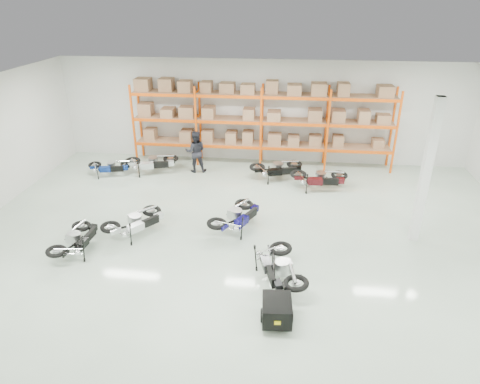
# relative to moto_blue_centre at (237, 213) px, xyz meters

# --- Properties ---
(room) EXTENTS (18.00, 18.00, 18.00)m
(room) POSITION_rel_moto_blue_centre_xyz_m (0.37, -0.55, 1.67)
(room) COLOR silver
(room) RESTS_ON ground
(pallet_rack) EXTENTS (11.28, 0.98, 3.62)m
(pallet_rack) POSITION_rel_moto_blue_centre_xyz_m (0.37, 5.90, 1.67)
(pallet_rack) COLOR #EF540C
(pallet_rack) RESTS_ON ground
(structural_column) EXTENTS (0.25, 0.25, 4.50)m
(structural_column) POSITION_rel_moto_blue_centre_xyz_m (5.57, -0.05, 1.67)
(structural_column) COLOR white
(structural_column) RESTS_ON ground
(moto_blue_centre) EXTENTS (1.69, 2.13, 1.23)m
(moto_blue_centre) POSITION_rel_moto_blue_centre_xyz_m (0.00, 0.00, 0.00)
(moto_blue_centre) COLOR #0B074E
(moto_blue_centre) RESTS_ON ground
(moto_silver_left) EXTENTS (1.85, 2.00, 1.19)m
(moto_silver_left) POSITION_rel_moto_blue_centre_xyz_m (-3.16, -0.69, -0.02)
(moto_silver_left) COLOR silver
(moto_silver_left) RESTS_ON ground
(moto_black_far_left) EXTENTS (0.94, 1.77, 1.12)m
(moto_black_far_left) POSITION_rel_moto_blue_centre_xyz_m (-4.57, -1.89, -0.05)
(moto_black_far_left) COLOR black
(moto_black_far_left) RESTS_ON ground
(moto_touring_right) EXTENTS (1.43, 2.11, 1.25)m
(moto_touring_right) POSITION_rel_moto_blue_centre_xyz_m (1.44, -2.66, 0.01)
(moto_touring_right) COLOR black
(moto_touring_right) RESTS_ON ground
(trailer) EXTENTS (0.76, 1.44, 0.60)m
(trailer) POSITION_rel_moto_blue_centre_xyz_m (1.44, -4.26, -0.23)
(trailer) COLOR black
(trailer) RESTS_ON ground
(moto_back_a) EXTENTS (1.74, 1.12, 1.04)m
(moto_back_a) POSITION_rel_moto_blue_centre_xyz_m (-5.85, 3.90, -0.09)
(moto_back_a) COLOR navy
(moto_back_a) RESTS_ON ground
(moto_back_b) EXTENTS (2.13, 1.48, 1.25)m
(moto_back_b) POSITION_rel_moto_blue_centre_xyz_m (-4.18, 4.38, 0.01)
(moto_back_b) COLOR silver
(moto_back_b) RESTS_ON ground
(moto_back_c) EXTENTS (2.14, 1.53, 1.25)m
(moto_back_c) POSITION_rel_moto_blue_centre_xyz_m (1.17, 4.29, 0.01)
(moto_back_c) COLOR black
(moto_back_c) RESTS_ON ground
(moto_back_d) EXTENTS (1.99, 1.07, 1.25)m
(moto_back_d) POSITION_rel_moto_blue_centre_xyz_m (2.83, 3.49, 0.01)
(moto_back_d) COLOR #410D12
(moto_back_d) RESTS_ON ground
(person_back) EXTENTS (0.98, 0.82, 1.80)m
(person_back) POSITION_rel_moto_blue_centre_xyz_m (-2.33, 4.70, 0.32)
(person_back) COLOR black
(person_back) RESTS_ON ground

